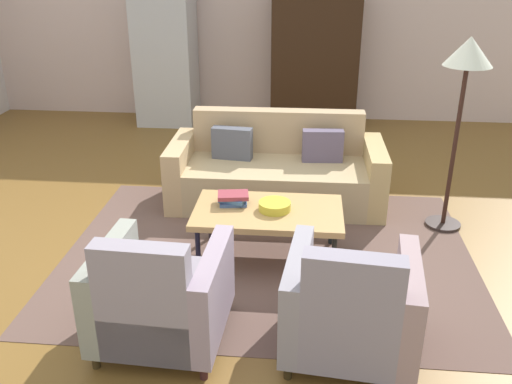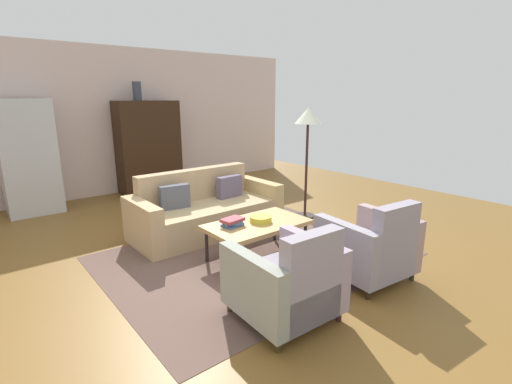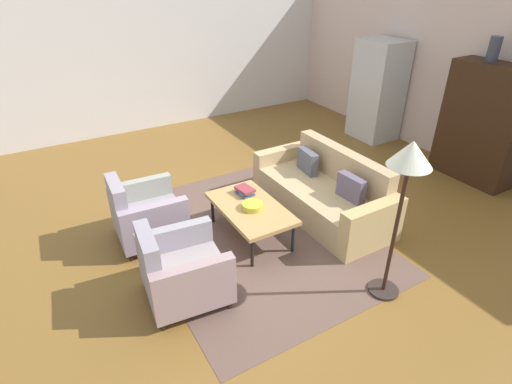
% 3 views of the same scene
% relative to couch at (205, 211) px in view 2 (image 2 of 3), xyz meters
% --- Properties ---
extents(ground_plane, '(10.24, 10.24, 0.00)m').
position_rel_couch_xyz_m(ground_plane, '(-0.25, -1.23, -0.29)').
color(ground_plane, brown).
extents(wall_back, '(8.48, 0.12, 2.80)m').
position_rel_couch_xyz_m(wall_back, '(-0.25, 3.04, 1.11)').
color(wall_back, beige).
rests_on(wall_back, ground).
extents(area_rug, '(3.40, 2.60, 0.01)m').
position_rel_couch_xyz_m(area_rug, '(0.00, -1.14, -0.28)').
color(area_rug, brown).
rests_on(area_rug, ground).
extents(couch, '(2.11, 0.92, 0.86)m').
position_rel_couch_xyz_m(couch, '(0.00, 0.00, 0.00)').
color(couch, tan).
rests_on(couch, ground).
extents(coffee_table, '(1.20, 0.70, 0.44)m').
position_rel_couch_xyz_m(coffee_table, '(0.00, -1.19, 0.12)').
color(coffee_table, black).
rests_on(coffee_table, ground).
extents(armchair_left, '(0.84, 0.84, 0.88)m').
position_rel_couch_xyz_m(armchair_left, '(-0.60, -2.35, 0.06)').
color(armchair_left, '#332B1D').
rests_on(armchair_left, ground).
extents(armchair_right, '(0.88, 0.88, 0.88)m').
position_rel_couch_xyz_m(armchair_right, '(0.59, -2.35, 0.06)').
color(armchair_right, '#341A18').
rests_on(armchair_right, ground).
extents(fruit_bowl, '(0.26, 0.26, 0.07)m').
position_rel_couch_xyz_m(fruit_bowl, '(0.05, -1.19, 0.19)').
color(fruit_bowl, gold).
rests_on(fruit_bowl, coffee_table).
extents(book_stack, '(0.27, 0.20, 0.09)m').
position_rel_couch_xyz_m(book_stack, '(-0.29, -1.10, 0.20)').
color(book_stack, '#3B568A').
rests_on(book_stack, coffee_table).
extents(cabinet, '(1.20, 0.51, 1.80)m').
position_rel_couch_xyz_m(cabinet, '(0.36, 2.69, 0.61)').
color(cabinet, black).
rests_on(cabinet, ground).
extents(vase_tall, '(0.16, 0.16, 0.35)m').
position_rel_couch_xyz_m(vase_tall, '(0.21, 2.69, 1.69)').
color(vase_tall, '#333847').
rests_on(vase_tall, cabinet).
extents(refrigerator, '(0.80, 0.73, 1.85)m').
position_rel_couch_xyz_m(refrigerator, '(-1.74, 2.59, 0.64)').
color(refrigerator, '#B7BABF').
rests_on(refrigerator, ground).
extents(floor_lamp, '(0.40, 0.40, 1.72)m').
position_rel_couch_xyz_m(floor_lamp, '(1.58, -0.46, 1.16)').
color(floor_lamp, '#2F2522').
rests_on(floor_lamp, ground).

